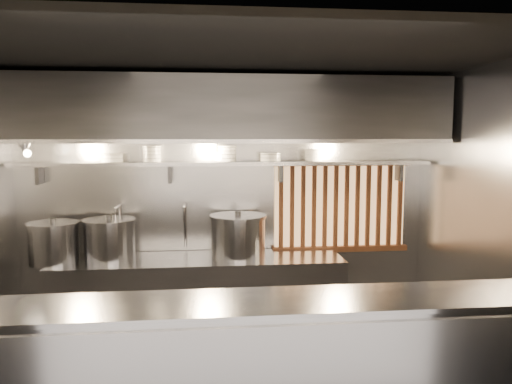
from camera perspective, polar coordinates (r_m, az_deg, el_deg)
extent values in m
plane|color=black|center=(4.07, -2.59, 15.32)|extent=(4.50, 4.50, 0.00)
plane|color=gray|center=(5.57, -3.48, -1.55)|extent=(4.50, 0.00, 4.50)
plane|color=gray|center=(4.79, 25.53, -3.48)|extent=(0.00, 3.00, 3.00)
cube|color=#9B9BA0|center=(3.24, -1.37, -12.56)|extent=(4.50, 0.56, 0.03)
cube|color=#9B9BA0|center=(5.42, -6.47, -12.14)|extent=(3.00, 0.70, 0.90)
cube|color=#9B9BA0|center=(5.34, -3.42, 3.28)|extent=(4.40, 0.34, 0.04)
cube|color=#2D2D30|center=(5.12, -3.35, 9.25)|extent=(4.40, 0.80, 0.65)
cube|color=#9B9BA0|center=(4.72, -3.08, 5.79)|extent=(4.40, 0.03, 0.04)
cube|color=#FFBD72|center=(5.76, 9.57, -1.57)|extent=(1.50, 0.02, 0.92)
cube|color=brown|center=(5.66, 9.80, 3.28)|extent=(1.56, 0.06, 0.06)
cube|color=brown|center=(5.80, 9.61, -6.44)|extent=(1.56, 0.06, 0.06)
cube|color=brown|center=(5.56, 2.87, -1.77)|extent=(0.04, 0.04, 0.92)
cube|color=brown|center=(5.58, 4.14, -1.74)|extent=(0.04, 0.04, 0.92)
cube|color=brown|center=(5.61, 5.40, -1.72)|extent=(0.04, 0.04, 0.92)
cube|color=brown|center=(5.63, 6.65, -1.70)|extent=(0.04, 0.04, 0.92)
cube|color=brown|center=(5.66, 7.88, -1.67)|extent=(0.04, 0.04, 0.92)
cube|color=brown|center=(5.69, 9.10, -1.65)|extent=(0.04, 0.04, 0.92)
cube|color=brown|center=(5.73, 10.31, -1.62)|extent=(0.04, 0.04, 0.92)
cube|color=brown|center=(5.76, 11.50, -1.60)|extent=(0.04, 0.04, 0.92)
cube|color=brown|center=(5.80, 12.68, -1.57)|extent=(0.04, 0.04, 0.92)
cube|color=brown|center=(5.84, 13.84, -1.55)|extent=(0.04, 0.04, 0.92)
cube|color=brown|center=(5.89, 14.98, -1.52)|extent=(0.04, 0.04, 0.92)
cube|color=brown|center=(5.93, 16.11, -1.50)|extent=(0.05, 0.04, 0.92)
cylinder|color=silver|center=(5.62, -15.27, -3.87)|extent=(0.03, 0.03, 0.48)
sphere|color=silver|center=(5.58, -15.34, -1.44)|extent=(0.04, 0.04, 0.04)
cylinder|color=silver|center=(5.45, -15.56, -1.63)|extent=(0.03, 0.26, 0.03)
sphere|color=silver|center=(5.33, -15.78, -1.82)|extent=(0.04, 0.04, 0.04)
cylinder|color=silver|center=(5.34, -15.76, -2.56)|extent=(0.03, 0.03, 0.14)
cylinder|color=silver|center=(5.55, -8.10, -3.83)|extent=(0.03, 0.03, 0.48)
sphere|color=silver|center=(5.51, -8.14, -1.37)|extent=(0.04, 0.04, 0.04)
cylinder|color=silver|center=(5.38, -8.18, -1.56)|extent=(0.03, 0.26, 0.03)
sphere|color=silver|center=(5.25, -8.23, -1.75)|extent=(0.04, 0.04, 0.04)
cylinder|color=silver|center=(5.26, -8.22, -2.51)|extent=(0.03, 0.03, 0.14)
cone|color=#9B9BA0|center=(5.13, -24.95, 4.70)|extent=(0.25, 0.27, 0.20)
sphere|color=#FFE0B2|center=(5.10, -24.68, 4.03)|extent=(0.07, 0.07, 0.07)
cylinder|color=#2D2D30|center=(5.22, -24.64, 5.61)|extent=(0.02, 0.22, 0.02)
cylinder|color=#2D2D30|center=(5.21, -4.47, 4.96)|extent=(0.01, 0.01, 0.12)
sphere|color=#FFE0B2|center=(5.21, -4.47, 4.08)|extent=(0.09, 0.09, 0.09)
cylinder|color=#9B9BA0|center=(5.43, -22.11, -5.52)|extent=(0.63, 0.63, 0.38)
cylinder|color=#9B9BA0|center=(5.40, -22.20, -3.38)|extent=(0.67, 0.67, 0.03)
cylinder|color=#2D2D30|center=(5.39, -22.22, -3.01)|extent=(0.06, 0.06, 0.04)
cylinder|color=#9B9BA0|center=(5.38, -16.40, -5.37)|extent=(0.64, 0.64, 0.39)
cylinder|color=#9B9BA0|center=(5.34, -16.47, -3.14)|extent=(0.68, 0.68, 0.03)
cylinder|color=#2D2D30|center=(5.33, -16.48, -2.77)|extent=(0.06, 0.06, 0.04)
cylinder|color=#9B9BA0|center=(5.29, -2.06, -5.18)|extent=(0.67, 0.67, 0.41)
cylinder|color=#9B9BA0|center=(5.25, -2.07, -2.81)|extent=(0.71, 0.71, 0.03)
cylinder|color=#2D2D30|center=(5.25, -2.07, -2.43)|extent=(0.06, 0.06, 0.04)
cylinder|color=white|center=(5.42, -16.10, 3.51)|extent=(0.22, 0.22, 0.03)
cylinder|color=white|center=(5.41, -16.12, 3.91)|extent=(0.22, 0.22, 0.03)
cylinder|color=white|center=(5.41, -16.13, 4.21)|extent=(0.24, 0.24, 0.01)
cylinder|color=white|center=(5.36, -11.79, 3.60)|extent=(0.18, 0.18, 0.03)
cylinder|color=white|center=(5.36, -11.80, 4.01)|extent=(0.18, 0.18, 0.03)
cylinder|color=white|center=(5.36, -11.81, 4.41)|extent=(0.18, 0.18, 0.03)
cylinder|color=white|center=(5.36, -11.82, 4.82)|extent=(0.18, 0.18, 0.03)
cylinder|color=white|center=(5.35, -11.82, 5.12)|extent=(0.20, 0.20, 0.01)
cylinder|color=white|center=(5.34, -3.39, 3.71)|extent=(0.20, 0.20, 0.03)
cylinder|color=white|center=(5.34, -3.39, 4.12)|extent=(0.20, 0.20, 0.03)
cylinder|color=white|center=(5.34, -3.40, 4.53)|extent=(0.20, 0.20, 0.03)
cylinder|color=white|center=(5.34, -3.40, 4.94)|extent=(0.20, 0.20, 0.03)
cylinder|color=white|center=(5.34, -3.40, 5.24)|extent=(0.22, 0.22, 0.01)
cylinder|color=white|center=(5.38, 1.66, 3.74)|extent=(0.22, 0.22, 0.03)
cylinder|color=white|center=(5.38, 1.66, 4.15)|extent=(0.22, 0.22, 0.03)
cylinder|color=white|center=(5.38, 1.67, 4.45)|extent=(0.23, 0.23, 0.01)
cylinder|color=white|center=(5.47, 6.56, 3.75)|extent=(0.18, 0.18, 0.03)
cylinder|color=white|center=(5.47, 6.57, 4.14)|extent=(0.18, 0.18, 0.03)
cylinder|color=white|center=(5.46, 6.57, 4.54)|extent=(0.18, 0.18, 0.03)
cylinder|color=white|center=(5.46, 6.57, 4.83)|extent=(0.20, 0.20, 0.01)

